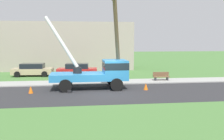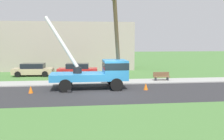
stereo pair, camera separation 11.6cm
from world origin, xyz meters
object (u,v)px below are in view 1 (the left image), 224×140
Objects in this scene: parked_sedan_tan at (33,70)px; parked_sedan_red at (77,70)px; park_bench at (161,77)px; traffic_cone_behind at (31,90)px; traffic_cone_ahead at (146,86)px; utility_truck at (99,72)px; leaning_utility_pole at (117,37)px.

parked_sedan_red is (4.95, -0.69, 0.00)m from parked_sedan_tan.
parked_sedan_red is 9.41m from park_bench.
parked_sedan_red reaches higher than traffic_cone_behind.
parked_sedan_red reaches higher than traffic_cone_ahead.
parked_sedan_tan is at bearing 138.25° from traffic_cone_ahead.
parked_sedan_tan is (-6.85, 8.28, -0.70)m from utility_truck.
leaning_utility_pole is at bearing -65.95° from parked_sedan_red.
traffic_cone_behind is at bearing -166.56° from utility_truck.
parked_sedan_tan is 14.18m from park_bench.
leaning_utility_pole is at bearing -44.65° from parked_sedan_tan.
traffic_cone_ahead is at bearing -27.99° from leaning_utility_pole.
parked_sedan_tan reaches higher than traffic_cone_behind.
parked_sedan_tan is 2.80× the size of park_bench.
leaning_utility_pole is (1.45, 0.07, 2.86)m from utility_truck.
leaning_utility_pole is at bearing 152.01° from traffic_cone_ahead.
park_bench reaches higher than traffic_cone_ahead.
traffic_cone_behind is at bearing -168.81° from leaning_utility_pole.
parked_sedan_tan is at bearing 172.05° from parked_sedan_red.
leaning_utility_pole is 12.21m from parked_sedan_tan.
park_bench is (6.27, 2.91, -0.95)m from utility_truck.
parked_sedan_tan is at bearing 135.35° from leaning_utility_pole.
utility_truck is 6.97m from park_bench.
leaning_utility_pole is at bearing 2.78° from utility_truck.
utility_truck is 7.85m from parked_sedan_red.
traffic_cone_ahead is at bearing -16.72° from utility_truck.
park_bench is at bearing 30.56° from leaning_utility_pole.
traffic_cone_ahead is at bearing -123.11° from park_bench.
traffic_cone_ahead is 0.12× the size of parked_sedan_red.
leaning_utility_pole is 4.70m from traffic_cone_ahead.
traffic_cone_behind is 9.68m from parked_sedan_tan.
leaning_utility_pole reaches higher than parked_sedan_tan.
utility_truck is at bearing -75.94° from parked_sedan_red.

